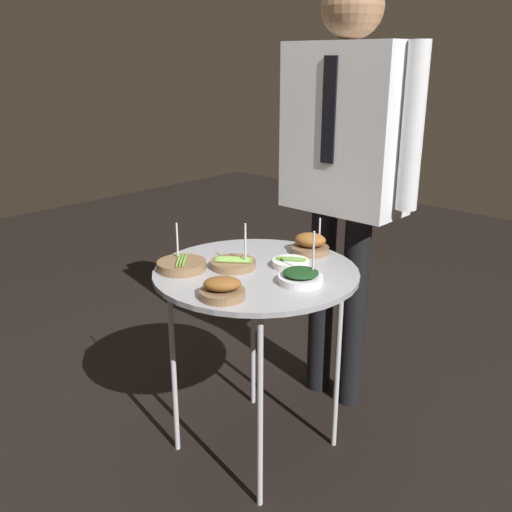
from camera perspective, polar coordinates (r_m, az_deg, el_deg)
The scene contains 9 objects.
ground_plane at distance 2.32m, azimuth -0.00°, elevation -18.49°, with size 8.00×8.00×0.00m, color black.
serving_cart at distance 1.98m, azimuth -0.00°, elevation -2.72°, with size 0.71×0.71×0.73m.
bowl_spinach_far_rim at distance 1.85m, azimuth 4.50°, elevation -2.09°, with size 0.15×0.15×0.17m.
bowl_asparagus_center at distance 1.99m, azimuth 3.49°, elevation -0.72°, with size 0.13×0.13×0.03m.
bowl_asparagus_mid_right at distance 1.98m, azimuth -2.28°, elevation -0.76°, with size 0.16×0.16×0.16m.
bowl_roast_back_right at distance 1.73m, azimuth -3.38°, elevation -3.35°, with size 0.14×0.14×0.07m.
bowl_roast_back_left at distance 2.13m, azimuth 5.45°, elevation 1.16°, with size 0.14×0.14×0.13m.
bowl_asparagus_mid_left at distance 1.97m, azimuth -7.46°, elevation -0.91°, with size 0.17×0.17×0.15m.
waiter_figure at distance 2.26m, azimuth 8.89°, elevation 10.40°, with size 0.63×0.24×1.71m.
Camera 1 is at (1.24, -1.35, 1.42)m, focal length 40.00 mm.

